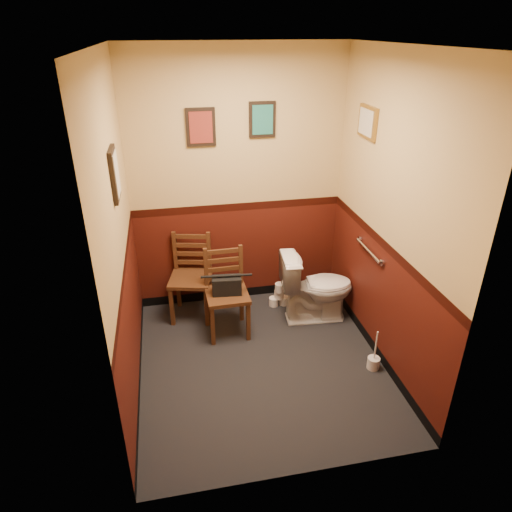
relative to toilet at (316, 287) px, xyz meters
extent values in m
cube|color=black|center=(-0.72, -0.63, -0.37)|extent=(2.20, 2.40, 0.00)
cube|color=silver|center=(-0.72, -0.63, 2.33)|extent=(2.20, 2.40, 0.00)
cube|color=#3F120B|center=(-0.72, 0.57, 0.98)|extent=(2.20, 0.00, 2.70)
cube|color=#3F120B|center=(-0.72, -1.83, 0.98)|extent=(2.20, 0.00, 2.70)
cube|color=#3F120B|center=(-1.82, -0.63, 0.98)|extent=(0.00, 2.40, 2.70)
cube|color=#3F120B|center=(0.38, -0.63, 0.98)|extent=(0.00, 2.40, 2.70)
cylinder|color=silver|center=(0.35, -0.38, 0.58)|extent=(0.03, 0.50, 0.03)
cylinder|color=silver|center=(0.37, -0.63, 0.58)|extent=(0.02, 0.06, 0.06)
cylinder|color=silver|center=(0.37, -0.13, 0.58)|extent=(0.02, 0.06, 0.06)
cube|color=black|center=(-1.07, 0.55, 1.58)|extent=(0.28, 0.03, 0.36)
cube|color=maroon|center=(-1.07, 0.54, 1.58)|extent=(0.22, 0.01, 0.30)
cube|color=black|center=(-0.47, 0.55, 1.63)|extent=(0.26, 0.03, 0.34)
cube|color=#216B60|center=(-0.47, 0.54, 1.63)|extent=(0.20, 0.01, 0.28)
cube|color=black|center=(-1.80, -0.53, 1.48)|extent=(0.03, 0.30, 0.38)
cube|color=#C0B597|center=(-1.79, -0.53, 1.48)|extent=(0.01, 0.24, 0.31)
cube|color=olive|center=(0.36, -0.03, 1.68)|extent=(0.03, 0.34, 0.28)
cube|color=#C0B597|center=(0.35, -0.03, 1.68)|extent=(0.01, 0.28, 0.22)
imported|color=white|center=(0.00, 0.00, 0.00)|extent=(0.79, 0.48, 0.74)
cylinder|color=silver|center=(0.27, -0.89, -0.32)|extent=(0.11, 0.11, 0.11)
cylinder|color=silver|center=(0.27, -0.89, -0.13)|extent=(0.02, 0.02, 0.32)
cube|color=#492916|center=(-1.28, 0.30, 0.08)|extent=(0.51, 0.51, 0.04)
cube|color=#492916|center=(-1.50, 0.16, -0.15)|extent=(0.05, 0.05, 0.45)
cube|color=#492916|center=(-1.42, 0.52, -0.15)|extent=(0.05, 0.05, 0.45)
cube|color=#492916|center=(-1.15, 0.08, -0.15)|extent=(0.05, 0.05, 0.45)
cube|color=#492916|center=(-1.06, 0.43, -0.15)|extent=(0.05, 0.05, 0.45)
cube|color=#492916|center=(-1.41, 0.52, 0.31)|extent=(0.05, 0.04, 0.45)
cube|color=#492916|center=(-1.06, 0.44, 0.31)|extent=(0.05, 0.04, 0.45)
cube|color=#492916|center=(-1.24, 0.48, 0.18)|extent=(0.34, 0.10, 0.05)
cube|color=#492916|center=(-1.24, 0.48, 0.28)|extent=(0.34, 0.10, 0.05)
cube|color=#492916|center=(-1.24, 0.48, 0.38)|extent=(0.34, 0.10, 0.05)
cube|color=#492916|center=(-1.24, 0.48, 0.48)|extent=(0.34, 0.10, 0.05)
cube|color=#492916|center=(-0.95, -0.07, 0.07)|extent=(0.42, 0.42, 0.04)
cube|color=#492916|center=(-1.12, -0.25, -0.15)|extent=(0.04, 0.04, 0.44)
cube|color=#492916|center=(-1.13, 0.10, -0.15)|extent=(0.04, 0.04, 0.44)
cube|color=#492916|center=(-0.77, -0.24, -0.15)|extent=(0.04, 0.04, 0.44)
cube|color=#492916|center=(-0.78, 0.11, -0.15)|extent=(0.04, 0.04, 0.44)
cube|color=#492916|center=(-1.13, 0.11, 0.29)|extent=(0.04, 0.04, 0.44)
cube|color=#492916|center=(-0.78, 0.11, 0.29)|extent=(0.04, 0.04, 0.44)
cube|color=#492916|center=(-0.95, 0.11, 0.17)|extent=(0.33, 0.03, 0.04)
cube|color=#492916|center=(-0.95, 0.11, 0.26)|extent=(0.33, 0.03, 0.04)
cube|color=#492916|center=(-0.95, 0.11, 0.36)|extent=(0.33, 0.03, 0.04)
cube|color=#492916|center=(-0.95, 0.11, 0.46)|extent=(0.33, 0.03, 0.04)
cube|color=black|center=(-0.95, -0.07, 0.18)|extent=(0.30, 0.17, 0.18)
cylinder|color=black|center=(-0.95, -0.07, 0.28)|extent=(0.25, 0.05, 0.02)
cylinder|color=silver|center=(-0.38, 0.32, -0.32)|extent=(0.11, 0.11, 0.10)
cylinder|color=silver|center=(-0.26, 0.32, -0.32)|extent=(0.11, 0.11, 0.10)
cylinder|color=silver|center=(-0.32, 0.31, -0.23)|extent=(0.11, 0.11, 0.10)
cylinder|color=silver|center=(-0.32, 0.29, -0.13)|extent=(0.11, 0.11, 0.10)
camera|label=1|loc=(-1.43, -3.89, 2.45)|focal=32.00mm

